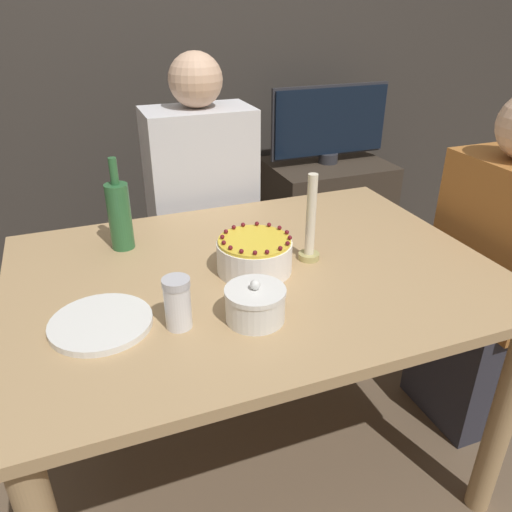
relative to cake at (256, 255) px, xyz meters
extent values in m
plane|color=brown|center=(0.00, 0.01, -0.79)|extent=(12.00, 12.00, 0.00)
cube|color=#38332D|center=(0.00, 1.41, 0.51)|extent=(8.00, 0.05, 2.60)
cube|color=tan|center=(0.00, 0.01, -0.06)|extent=(1.30, 0.94, 0.03)
cylinder|color=tan|center=(0.59, -0.40, -0.43)|extent=(0.07, 0.07, 0.72)
cylinder|color=tan|center=(-0.60, 0.41, -0.43)|extent=(0.07, 0.07, 0.72)
cylinder|color=tan|center=(0.59, 0.41, -0.43)|extent=(0.07, 0.07, 0.72)
cylinder|color=white|center=(0.00, 0.00, 0.00)|extent=(0.20, 0.20, 0.08)
cylinder|color=yellow|center=(0.00, 0.00, 0.04)|extent=(0.20, 0.20, 0.01)
sphere|color=maroon|center=(0.09, 0.00, 0.05)|extent=(0.01, 0.01, 0.01)
sphere|color=maroon|center=(0.08, 0.03, 0.05)|extent=(0.01, 0.01, 0.01)
sphere|color=maroon|center=(0.06, 0.06, 0.05)|extent=(0.01, 0.01, 0.01)
sphere|color=maroon|center=(0.03, 0.08, 0.05)|extent=(0.01, 0.01, 0.01)
sphere|color=maroon|center=(0.00, 0.09, 0.05)|extent=(0.01, 0.01, 0.01)
sphere|color=maroon|center=(-0.03, 0.08, 0.05)|extent=(0.01, 0.01, 0.01)
sphere|color=maroon|center=(-0.06, 0.06, 0.05)|extent=(0.01, 0.01, 0.01)
sphere|color=maroon|center=(-0.08, 0.03, 0.05)|extent=(0.01, 0.01, 0.01)
sphere|color=maroon|center=(-0.09, 0.00, 0.05)|extent=(0.01, 0.01, 0.01)
sphere|color=maroon|center=(-0.08, -0.03, 0.05)|extent=(0.01, 0.01, 0.01)
sphere|color=maroon|center=(-0.06, -0.06, 0.05)|extent=(0.01, 0.01, 0.01)
sphere|color=maroon|center=(-0.03, -0.08, 0.05)|extent=(0.01, 0.01, 0.01)
sphere|color=maroon|center=(0.00, -0.09, 0.05)|extent=(0.01, 0.01, 0.01)
sphere|color=maroon|center=(0.03, -0.08, 0.05)|extent=(0.01, 0.01, 0.01)
sphere|color=maroon|center=(0.06, -0.06, 0.05)|extent=(0.01, 0.01, 0.01)
sphere|color=maroon|center=(0.08, -0.03, 0.05)|extent=(0.01, 0.01, 0.01)
cylinder|color=white|center=(-0.09, -0.22, -0.01)|extent=(0.14, 0.14, 0.07)
cylinder|color=white|center=(-0.09, -0.22, 0.03)|extent=(0.14, 0.14, 0.01)
sphere|color=white|center=(-0.09, -0.22, 0.05)|extent=(0.02, 0.02, 0.02)
cylinder|color=white|center=(-0.26, -0.18, 0.01)|extent=(0.06, 0.06, 0.11)
cylinder|color=silver|center=(-0.26, -0.18, 0.07)|extent=(0.06, 0.06, 0.02)
cylinder|color=white|center=(-0.42, -0.12, -0.04)|extent=(0.23, 0.23, 0.01)
cylinder|color=white|center=(-0.42, -0.12, -0.03)|extent=(0.23, 0.23, 0.01)
cylinder|color=tan|center=(0.16, 0.00, -0.04)|extent=(0.06, 0.06, 0.02)
cylinder|color=silver|center=(0.16, 0.00, 0.09)|extent=(0.03, 0.03, 0.23)
cylinder|color=#2D6638|center=(-0.32, 0.27, 0.05)|extent=(0.07, 0.07, 0.20)
cylinder|color=#2D6638|center=(-0.32, 0.27, 0.19)|extent=(0.02, 0.02, 0.08)
cube|color=#473D33|center=(0.03, 0.67, -0.57)|extent=(0.34, 0.34, 0.45)
cube|color=silver|center=(0.03, 0.67, -0.04)|extent=(0.40, 0.24, 0.61)
sphere|color=#D8AD8C|center=(0.03, 0.67, 0.36)|extent=(0.19, 0.19, 0.19)
cube|color=#2D2D38|center=(0.85, -0.04, -0.57)|extent=(0.34, 0.34, 0.45)
cube|color=#A5662D|center=(0.85, -0.04, -0.08)|extent=(0.24, 0.40, 0.53)
cube|color=#382D23|center=(0.83, 1.12, -0.47)|extent=(0.62, 0.47, 0.64)
cylinder|color=#2D2D33|center=(0.83, 1.12, -0.13)|extent=(0.10, 0.10, 0.05)
cube|color=#2D2D33|center=(0.83, 1.13, 0.06)|extent=(0.64, 0.02, 0.35)
cube|color=black|center=(0.83, 1.12, 0.06)|extent=(0.61, 0.03, 0.33)
camera|label=1|loc=(-0.43, -1.12, 0.62)|focal=35.00mm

